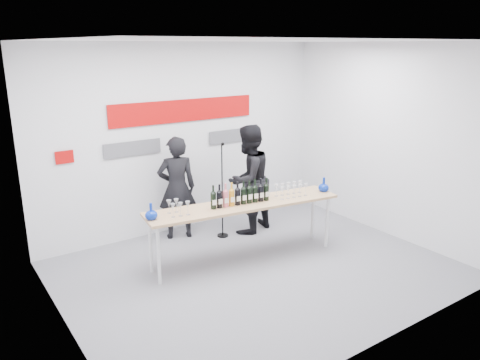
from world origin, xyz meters
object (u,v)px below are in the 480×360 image
object	(u,v)px
presenter_left	(177,188)
presenter_right	(248,179)
mic_stand	(222,209)
tasting_table	(244,208)

from	to	relation	value
presenter_left	presenter_right	bearing A→B (deg)	176.05
presenter_right	mic_stand	distance (m)	0.63
presenter_right	presenter_left	bearing A→B (deg)	-38.28
tasting_table	presenter_left	world-z (taller)	presenter_left
tasting_table	presenter_left	size ratio (longest dim) A/B	1.74
presenter_left	mic_stand	world-z (taller)	presenter_left
tasting_table	presenter_left	distance (m)	1.31
tasting_table	presenter_right	world-z (taller)	presenter_right
tasting_table	mic_stand	distance (m)	0.93
presenter_right	mic_stand	world-z (taller)	presenter_right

